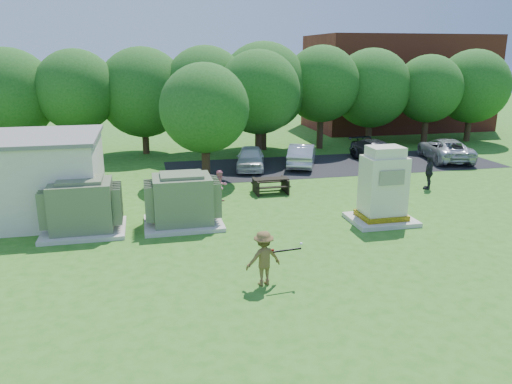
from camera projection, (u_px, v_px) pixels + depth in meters
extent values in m
plane|color=#2D6619|center=(284.00, 264.00, 15.89)|extent=(120.00, 120.00, 0.00)
cube|color=maroon|center=(397.00, 83.00, 44.03)|extent=(15.00, 8.00, 8.00)
cube|color=#232326|center=(334.00, 165.00, 30.07)|extent=(20.00, 6.00, 0.01)
cube|color=beige|center=(84.00, 230.00, 18.71)|extent=(3.00, 2.40, 0.15)
cube|color=#5B6749|center=(82.00, 205.00, 18.45)|extent=(2.20, 1.80, 1.80)
cube|color=#5B6749|center=(80.00, 180.00, 18.19)|extent=(1.60, 1.30, 0.12)
cube|color=#5B6749|center=(45.00, 207.00, 18.17)|extent=(0.32, 1.50, 1.35)
cube|color=#5B6749|center=(117.00, 203.00, 18.71)|extent=(0.32, 1.50, 1.35)
cube|color=beige|center=(183.00, 223.00, 19.50)|extent=(3.00, 2.40, 0.15)
cube|color=#5C6A4A|center=(182.00, 199.00, 19.24)|extent=(2.20, 1.80, 1.80)
cube|color=#5C6A4A|center=(181.00, 175.00, 18.98)|extent=(1.60, 1.30, 0.12)
cube|color=#5C6A4A|center=(149.00, 201.00, 18.96)|extent=(0.32, 1.50, 1.35)
cube|color=#5C6A4A|center=(215.00, 197.00, 19.50)|extent=(0.32, 1.50, 1.35)
cube|color=beige|center=(381.00, 220.00, 19.88)|extent=(2.49, 2.04, 0.17)
cube|color=yellow|center=(381.00, 215.00, 19.83)|extent=(1.76, 1.42, 0.20)
cube|color=beige|center=(383.00, 185.00, 19.50)|extent=(1.59, 1.25, 2.27)
cube|color=beige|center=(386.00, 152.00, 19.14)|extent=(1.30, 1.02, 0.40)
cube|color=gray|center=(392.00, 178.00, 18.76)|extent=(1.02, 0.05, 0.57)
cube|color=black|center=(271.00, 179.00, 23.82)|extent=(1.68, 0.65, 0.06)
cube|color=black|center=(268.00, 182.00, 24.38)|extent=(1.68, 0.23, 0.05)
cube|color=black|center=(273.00, 187.00, 23.41)|extent=(1.68, 0.23, 0.05)
cube|color=black|center=(256.00, 187.00, 23.76)|extent=(0.07, 1.26, 0.69)
cube|color=black|center=(285.00, 185.00, 24.07)|extent=(0.07, 1.26, 0.69)
imported|color=brown|center=(264.00, 258.00, 14.29)|extent=(1.14, 0.78, 1.63)
imported|color=black|center=(385.00, 197.00, 20.44)|extent=(0.68, 0.66, 1.58)
imported|color=#CE6D84|center=(220.00, 186.00, 22.37)|extent=(0.89, 0.84, 1.46)
imported|color=#242429|center=(429.00, 172.00, 24.50)|extent=(0.97, 1.01, 1.68)
imported|color=silver|center=(250.00, 158.00, 28.81)|extent=(2.39, 4.09, 1.31)
imported|color=#B7B7BC|center=(302.00, 155.00, 29.51)|extent=(2.88, 4.37, 1.36)
imported|color=black|center=(376.00, 151.00, 30.75)|extent=(2.23, 4.60, 1.29)
imported|color=#B9B8BD|center=(445.00, 149.00, 31.16)|extent=(3.30, 5.33, 1.38)
cylinder|color=black|center=(287.00, 250.00, 14.21)|extent=(0.85, 0.14, 0.06)
cylinder|color=maroon|center=(270.00, 250.00, 14.19)|extent=(0.23, 0.09, 0.06)
sphere|color=white|center=(301.00, 244.00, 14.29)|extent=(0.09, 0.09, 0.09)
cylinder|color=#47301E|center=(15.00, 141.00, 31.23)|extent=(0.44, 0.44, 2.40)
sphere|color=#235B1C|center=(9.00, 94.00, 30.46)|extent=(5.60, 5.60, 5.60)
cylinder|color=#47301E|center=(81.00, 137.00, 31.47)|extent=(0.44, 0.44, 2.80)
sphere|color=#235B1C|center=(76.00, 90.00, 30.69)|extent=(5.00, 5.00, 5.00)
cylinder|color=#47301E|center=(146.00, 136.00, 33.14)|extent=(0.44, 0.44, 2.30)
sphere|color=#235B1C|center=(143.00, 92.00, 32.37)|extent=(5.80, 5.80, 5.80)
cylinder|color=#47301E|center=(207.00, 133.00, 33.10)|extent=(0.44, 0.44, 2.70)
sphere|color=#235B1C|center=(206.00, 88.00, 32.30)|extent=(5.40, 5.40, 5.40)
cylinder|color=#47301E|center=(263.00, 132.00, 34.54)|extent=(0.44, 0.44, 2.50)
sphere|color=#235B1C|center=(264.00, 87.00, 33.72)|extent=(6.00, 6.00, 6.00)
cylinder|color=#47301E|center=(320.00, 128.00, 34.97)|extent=(0.44, 0.44, 2.90)
sphere|color=#235B1C|center=(322.00, 84.00, 34.16)|extent=(5.20, 5.20, 5.20)
cylinder|color=#47301E|center=(369.00, 128.00, 36.45)|extent=(0.44, 0.44, 2.40)
sphere|color=#235B1C|center=(371.00, 88.00, 35.68)|extent=(5.60, 5.60, 5.60)
cylinder|color=#47301E|center=(425.00, 127.00, 36.43)|extent=(0.44, 0.44, 2.60)
sphere|color=#235B1C|center=(428.00, 89.00, 35.70)|extent=(4.80, 4.80, 4.80)
cylinder|color=#47301E|center=(468.00, 125.00, 37.86)|extent=(0.44, 0.44, 2.50)
sphere|color=#235B1C|center=(473.00, 86.00, 37.09)|extent=(5.40, 5.40, 5.40)
cylinder|color=#47301E|center=(206.00, 158.00, 26.16)|extent=(0.44, 0.44, 2.40)
sphere|color=#235B1C|center=(204.00, 108.00, 25.47)|extent=(4.60, 4.60, 4.60)
cylinder|color=#47301E|center=(258.00, 138.00, 31.68)|extent=(0.44, 0.44, 2.60)
sphere|color=#235B1C|center=(259.00, 92.00, 30.92)|extent=(5.20, 5.20, 5.20)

